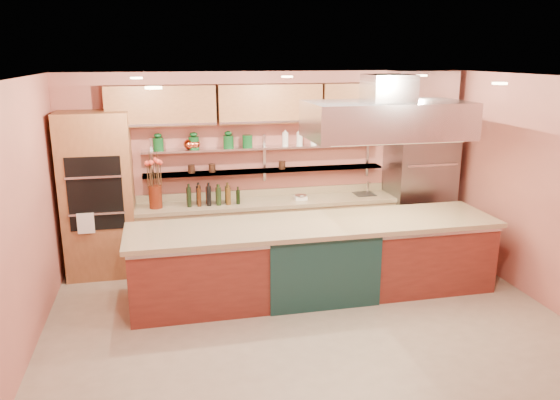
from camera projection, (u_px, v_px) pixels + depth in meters
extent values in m
cube|color=gray|center=(310.00, 327.00, 6.30)|extent=(6.00, 5.00, 0.02)
cube|color=black|center=(314.00, 78.00, 5.57)|extent=(6.00, 5.00, 0.02)
cube|color=#BE695A|center=(267.00, 166.00, 8.29)|extent=(6.00, 0.04, 2.80)
cube|color=#BE695A|center=(415.00, 312.00, 3.57)|extent=(6.00, 0.04, 2.80)
cube|color=#BE695A|center=(15.00, 228.00, 5.30)|extent=(0.04, 5.00, 2.80)
cube|color=#BE695A|center=(552.00, 195.00, 6.56)|extent=(0.04, 5.00, 2.80)
cube|color=#975D37|center=(98.00, 195.00, 7.54)|extent=(0.95, 0.64, 2.30)
cube|color=slate|center=(419.00, 186.00, 8.53)|extent=(0.95, 0.72, 2.10)
cube|color=tan|center=(268.00, 230.00, 8.24)|extent=(3.84, 0.64, 0.93)
cube|color=silver|center=(266.00, 171.00, 8.17)|extent=(3.60, 0.26, 0.03)
cube|color=silver|center=(266.00, 148.00, 8.08)|extent=(3.60, 0.26, 0.03)
cube|color=#975D37|center=(269.00, 103.00, 7.87)|extent=(4.60, 0.36, 0.55)
cube|color=silver|center=(387.00, 120.00, 6.77)|extent=(2.00, 1.00, 0.45)
cube|color=#FFE5A5|center=(309.00, 80.00, 5.77)|extent=(4.00, 2.80, 0.02)
cube|color=maroon|center=(315.00, 259.00, 7.04)|extent=(4.64, 1.02, 0.97)
cylinder|color=#5B1C0D|center=(155.00, 197.00, 7.69)|extent=(0.23, 0.23, 0.32)
cube|color=black|center=(213.00, 196.00, 7.87)|extent=(0.85, 0.53, 0.26)
cube|color=silver|center=(301.00, 196.00, 8.16)|extent=(0.21, 0.18, 0.10)
cylinder|color=silver|center=(368.00, 188.00, 8.47)|extent=(0.03, 0.03, 0.20)
ellipsoid|color=#CD502F|center=(190.00, 144.00, 7.82)|extent=(0.19, 0.19, 0.14)
cylinder|color=#0E431A|center=(247.00, 141.00, 7.99)|extent=(0.19, 0.19, 0.18)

